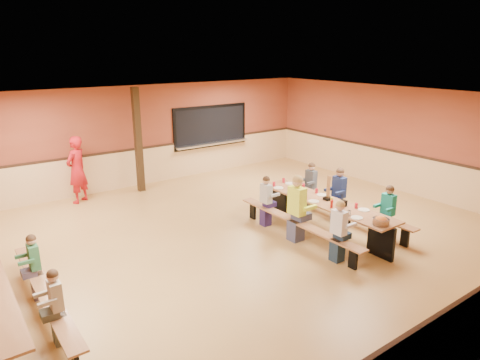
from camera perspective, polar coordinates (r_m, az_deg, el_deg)
ground at (r=9.41m, az=-1.02°, el=-8.01°), size 12.00×12.00×0.00m
room_envelope at (r=9.14m, az=-1.04°, el=-4.08°), size 12.04×10.04×3.02m
kitchen_pass_through at (r=14.32m, az=-3.90°, el=6.92°), size 2.78×0.28×1.38m
structural_post at (r=12.57m, az=-13.43°, el=5.14°), size 0.18×0.18×3.00m
cafeteria_table_main at (r=9.83m, az=11.12°, el=-3.91°), size 1.91×3.70×0.74m
seated_child_white_left at (r=8.51m, az=12.99°, el=-6.73°), size 0.38×0.31×1.23m
seated_adult_yellow at (r=9.22m, az=7.55°, el=-3.84°), size 0.48×0.39×1.44m
seated_child_grey_left at (r=9.98m, az=3.47°, el=-2.86°), size 0.36×0.29×1.18m
seated_child_teal_right at (r=9.79m, az=19.07°, el=-4.15°), size 0.37×0.30×1.20m
seated_child_navy_right at (r=10.56m, az=13.02°, el=-1.88°), size 0.40×0.33×1.28m
seated_child_char_right at (r=11.18m, az=9.41°, el=-0.82°), size 0.37×0.30×1.21m
seated_child_green_sec at (r=7.87m, az=-25.63°, el=-10.47°), size 0.33×0.27×1.13m
seated_child_tan_sec at (r=6.65m, az=-23.20°, el=-15.36°), size 0.33×0.27×1.13m
standing_woman at (r=12.21m, az=-20.92°, el=1.29°), size 0.79×0.74×1.82m
punch_pitcher at (r=10.17m, az=8.19°, el=-1.09°), size 0.16×0.16×0.22m
chip_bowl at (r=8.71m, az=18.28°, el=-5.19°), size 0.32×0.32×0.15m
napkin_dispenser at (r=9.50m, az=13.61°, el=-3.01°), size 0.10×0.14×0.13m
condiment_mustard at (r=9.50m, az=12.11°, el=-2.78°), size 0.06×0.06×0.17m
condiment_ketchup at (r=9.33m, az=12.12°, el=-3.14°), size 0.06×0.06×0.17m
table_paddle at (r=9.78m, az=11.65°, el=-1.85°), size 0.16×0.16×0.56m
place_settings at (r=9.73m, az=11.21°, el=-2.42°), size 0.65×3.30×0.11m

